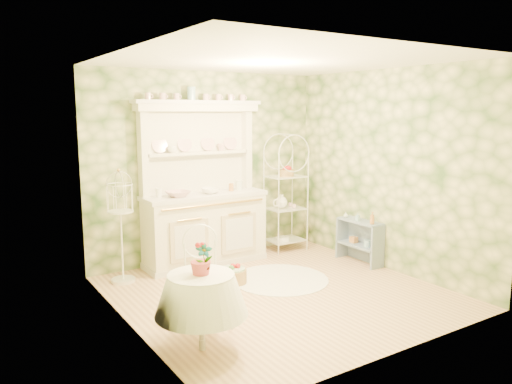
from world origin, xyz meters
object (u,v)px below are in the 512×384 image
side_shelf (360,242)px  cafe_chair (209,287)px  birdcage_stand (121,228)px  floor_basket (233,275)px  bakers_rack (286,189)px  round_table (202,311)px  kitchen_dresser (204,184)px

side_shelf → cafe_chair: (-2.82, -0.78, 0.13)m
birdcage_stand → cafe_chair: bearing=-80.9°
cafe_chair → birdcage_stand: size_ratio=0.61×
cafe_chair → birdcage_stand: 1.84m
birdcage_stand → floor_basket: size_ratio=4.26×
bakers_rack → birdcage_stand: 2.64m
cafe_chair → floor_basket: bearing=68.6°
cafe_chair → round_table: bearing=-105.6°
kitchen_dresser → round_table: 2.74m
round_table → kitchen_dresser: bearing=62.3°
cafe_chair → floor_basket: (0.85, 0.99, -0.32)m
side_shelf → cafe_chair: cafe_chair is taller
birdcage_stand → floor_basket: birdcage_stand is taller
bakers_rack → birdcage_stand: size_ratio=1.36×
bakers_rack → floor_basket: bakers_rack is taller
round_table → bakers_rack: bearing=41.4°
side_shelf → birdcage_stand: size_ratio=0.49×
bakers_rack → kitchen_dresser: bearing=-179.6°
side_shelf → round_table: 3.31m
side_shelf → round_table: round_table is taller
floor_basket → round_table: bearing=-129.3°
birdcage_stand → kitchen_dresser: bearing=6.3°
side_shelf → bakers_rack: bearing=119.9°
cafe_chair → floor_basket: cafe_chair is taller
cafe_chair → floor_basket: 1.34m
kitchen_dresser → birdcage_stand: 1.32m
kitchen_dresser → cafe_chair: bearing=-116.1°
round_table → floor_basket: size_ratio=2.25×
floor_basket → bakers_rack: bearing=31.8°
side_shelf → floor_basket: side_shelf is taller
bakers_rack → round_table: (-2.61, -2.30, -0.58)m
cafe_chair → kitchen_dresser: bearing=83.3°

